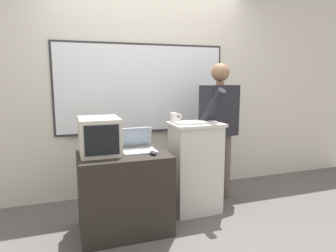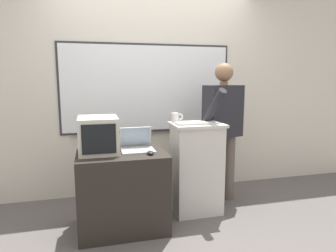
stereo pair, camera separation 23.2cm
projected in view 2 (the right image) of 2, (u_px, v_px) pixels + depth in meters
The scene contains 10 objects.
ground_plane at pixel (180, 236), 2.78m from camera, with size 30.00×30.00×0.00m, color #5B5654.
back_wall at pixel (152, 89), 3.77m from camera, with size 6.40×0.17×2.62m.
lectern_podium at pixel (196, 168), 3.23m from camera, with size 0.54×0.42×0.98m.
side_desk at pixel (123, 191), 2.87m from camera, with size 0.83×0.58×0.76m.
person_presenter at pixel (223, 123), 3.43m from camera, with size 0.60×0.60×1.62m.
laptop at pixel (137, 144), 2.91m from camera, with size 0.32×0.29×0.22m.
wireless_keyboard at pixel (197, 123), 3.09m from camera, with size 0.44×0.15×0.02m.
computer_mouse_by_laptop at pixel (150, 153), 2.74m from camera, with size 0.06×0.10×0.03m.
crt_monitor at pixel (98, 135), 2.79m from camera, with size 0.36×0.42×0.34m.
coffee_mug at pixel (176, 117), 3.23m from camera, with size 0.13×0.08×0.10m.
Camera 2 is at (-0.76, -2.47, 1.45)m, focal length 32.00 mm.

